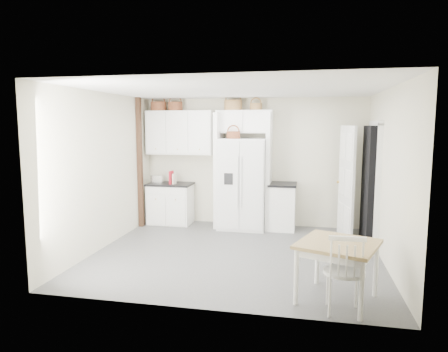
# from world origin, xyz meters

# --- Properties ---
(floor) EXTENTS (4.50, 4.50, 0.00)m
(floor) POSITION_xyz_m (0.00, 0.00, 0.00)
(floor) COLOR #484849
(floor) RESTS_ON ground
(ceiling) EXTENTS (4.50, 4.50, 0.00)m
(ceiling) POSITION_xyz_m (0.00, 0.00, 2.60)
(ceiling) COLOR white
(ceiling) RESTS_ON wall_back
(wall_back) EXTENTS (4.50, 0.00, 4.50)m
(wall_back) POSITION_xyz_m (0.00, 2.00, 1.30)
(wall_back) COLOR beige
(wall_back) RESTS_ON floor
(wall_left) EXTENTS (0.00, 4.00, 4.00)m
(wall_left) POSITION_xyz_m (-2.25, 0.00, 1.30)
(wall_left) COLOR beige
(wall_left) RESTS_ON floor
(wall_right) EXTENTS (0.00, 4.00, 4.00)m
(wall_right) POSITION_xyz_m (2.25, 0.00, 1.30)
(wall_right) COLOR beige
(wall_right) RESTS_ON floor
(refrigerator) EXTENTS (0.93, 0.75, 1.80)m
(refrigerator) POSITION_xyz_m (-0.15, 1.64, 0.90)
(refrigerator) COLOR white
(refrigerator) RESTS_ON floor
(base_cab_left) EXTENTS (0.88, 0.56, 0.82)m
(base_cab_left) POSITION_xyz_m (-1.69, 1.70, 0.41)
(base_cab_left) COLOR white
(base_cab_left) RESTS_ON floor
(base_cab_right) EXTENTS (0.50, 0.60, 0.88)m
(base_cab_right) POSITION_xyz_m (0.64, 1.70, 0.44)
(base_cab_right) COLOR white
(base_cab_right) RESTS_ON floor
(dining_table) EXTENTS (1.09, 1.09, 0.71)m
(dining_table) POSITION_xyz_m (1.46, -1.45, 0.35)
(dining_table) COLOR olive
(dining_table) RESTS_ON floor
(windsor_chair) EXTENTS (0.46, 0.42, 0.92)m
(windsor_chair) POSITION_xyz_m (1.51, -1.75, 0.46)
(windsor_chair) COLOR white
(windsor_chair) RESTS_ON floor
(counter_left) EXTENTS (0.92, 0.59, 0.04)m
(counter_left) POSITION_xyz_m (-1.69, 1.70, 0.83)
(counter_left) COLOR black
(counter_left) RESTS_ON base_cab_left
(counter_right) EXTENTS (0.54, 0.64, 0.04)m
(counter_right) POSITION_xyz_m (0.64, 1.70, 0.90)
(counter_right) COLOR black
(counter_right) RESTS_ON base_cab_right
(toaster) EXTENTS (0.24, 0.14, 0.16)m
(toaster) POSITION_xyz_m (-1.97, 1.69, 0.94)
(toaster) COLOR silver
(toaster) RESTS_ON counter_left
(cookbook_red) EXTENTS (0.05, 0.18, 0.27)m
(cookbook_red) POSITION_xyz_m (-1.64, 1.62, 0.99)
(cookbook_red) COLOR red
(cookbook_red) RESTS_ON counter_left
(cookbook_cream) EXTENTS (0.05, 0.14, 0.21)m
(cookbook_cream) POSITION_xyz_m (-1.57, 1.62, 0.96)
(cookbook_cream) COLOR beige
(cookbook_cream) RESTS_ON counter_left
(basket_upper_a) EXTENTS (0.33, 0.33, 0.18)m
(basket_upper_a) POSITION_xyz_m (-1.96, 1.83, 2.44)
(basket_upper_a) COLOR #5E281B
(basket_upper_a) RESTS_ON upper_cabinet
(basket_upper_b) EXTENTS (0.30, 0.30, 0.18)m
(basket_upper_b) POSITION_xyz_m (-1.60, 1.83, 2.44)
(basket_upper_b) COLOR #5E281B
(basket_upper_b) RESTS_ON upper_cabinet
(basket_bridge_a) EXTENTS (0.36, 0.36, 0.20)m
(basket_bridge_a) POSITION_xyz_m (-0.38, 1.83, 2.45)
(basket_bridge_a) COLOR olive
(basket_bridge_a) RESTS_ON bridge_cabinet
(basket_bridge_b) EXTENTS (0.24, 0.24, 0.14)m
(basket_bridge_b) POSITION_xyz_m (0.07, 1.83, 2.42)
(basket_bridge_b) COLOR olive
(basket_bridge_b) RESTS_ON bridge_cabinet
(basket_fridge_a) EXTENTS (0.26, 0.26, 0.14)m
(basket_fridge_a) POSITION_xyz_m (-0.33, 1.54, 1.87)
(basket_fridge_a) COLOR #5E281B
(basket_fridge_a) RESTS_ON refrigerator
(upper_cabinet) EXTENTS (1.40, 0.34, 0.90)m
(upper_cabinet) POSITION_xyz_m (-1.50, 1.83, 1.90)
(upper_cabinet) COLOR white
(upper_cabinet) RESTS_ON wall_back
(bridge_cabinet) EXTENTS (1.12, 0.34, 0.45)m
(bridge_cabinet) POSITION_xyz_m (-0.15, 1.83, 2.12)
(bridge_cabinet) COLOR white
(bridge_cabinet) RESTS_ON wall_back
(fridge_panel_left) EXTENTS (0.08, 0.60, 2.30)m
(fridge_panel_left) POSITION_xyz_m (-0.66, 1.70, 1.15)
(fridge_panel_left) COLOR white
(fridge_panel_left) RESTS_ON floor
(fridge_panel_right) EXTENTS (0.08, 0.60, 2.30)m
(fridge_panel_right) POSITION_xyz_m (0.36, 1.70, 1.15)
(fridge_panel_right) COLOR white
(fridge_panel_right) RESTS_ON floor
(trim_post) EXTENTS (0.09, 0.09, 2.60)m
(trim_post) POSITION_xyz_m (-2.20, 1.35, 1.30)
(trim_post) COLOR black
(trim_post) RESTS_ON floor
(doorway_void) EXTENTS (0.18, 0.85, 2.05)m
(doorway_void) POSITION_xyz_m (2.16, 1.00, 1.02)
(doorway_void) COLOR black
(doorway_void) RESTS_ON floor
(door_slab) EXTENTS (0.21, 0.79, 2.05)m
(door_slab) POSITION_xyz_m (1.80, 1.33, 1.02)
(door_slab) COLOR white
(door_slab) RESTS_ON floor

